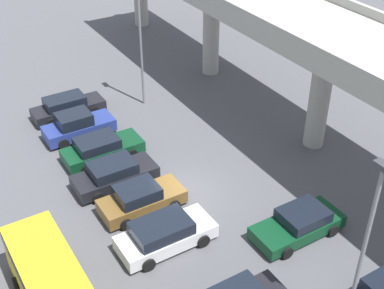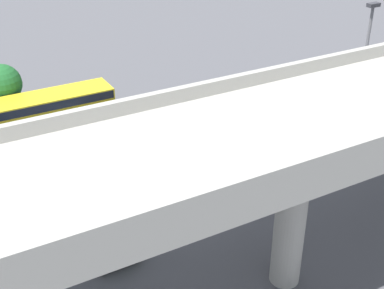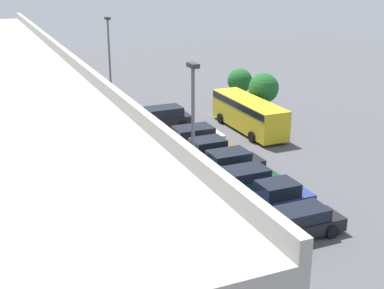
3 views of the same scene
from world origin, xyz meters
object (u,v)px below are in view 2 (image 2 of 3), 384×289
(parked_car_6, at_px, (101,228))
(tree_front_left, at_px, (2,84))
(parked_car_7, at_px, (10,181))
(lamp_post_mid_lot, at_px, (363,71))
(parked_car_4, at_px, (157,144))
(parked_car_0, at_px, (308,106))
(parked_car_1, at_px, (272,112))
(shuttle_bus, at_px, (44,111))
(parked_car_3, at_px, (194,132))
(parked_car_5, at_px, (108,155))
(parked_car_2, at_px, (236,125))

(parked_car_6, distance_m, tree_front_left, 14.56)
(parked_car_7, xyz_separation_m, lamp_post_mid_lot, (-18.70, 5.34, 4.36))
(parked_car_4, relative_size, lamp_post_mid_lot, 0.51)
(parked_car_0, height_order, parked_car_1, parked_car_1)
(parked_car_4, relative_size, parked_car_6, 0.95)
(parked_car_6, bearing_deg, lamp_post_mid_lot, -88.12)
(parked_car_0, relative_size, shuttle_bus, 0.56)
(parked_car_3, relative_size, parked_car_7, 0.97)
(parked_car_5, height_order, parked_car_6, parked_car_5)
(shuttle_bus, distance_m, tree_front_left, 3.34)
(parked_car_6, xyz_separation_m, lamp_post_mid_lot, (-15.95, -0.52, 4.51))
(parked_car_3, distance_m, parked_car_5, 5.68)
(parked_car_1, xyz_separation_m, shuttle_bus, (13.42, -5.86, 0.75))
(parked_car_6, relative_size, tree_front_left, 1.15)
(parked_car_1, xyz_separation_m, parked_car_7, (17.02, 0.21, 0.02))
(parked_car_4, xyz_separation_m, shuttle_bus, (4.90, -6.05, 0.80))
(parked_car_5, distance_m, parked_car_6, 6.70)
(parked_car_0, relative_size, lamp_post_mid_lot, 0.54)
(parked_car_1, distance_m, parked_car_5, 11.52)
(parked_car_1, height_order, parked_car_3, parked_car_1)
(parked_car_0, height_order, parked_car_3, parked_car_3)
(parked_car_7, bearing_deg, tree_front_left, 168.57)
(parked_car_7, relative_size, shuttle_bus, 0.56)
(tree_front_left, bearing_deg, parked_car_0, 154.53)
(parked_car_2, bearing_deg, parked_car_4, -91.21)
(parked_car_1, distance_m, tree_front_left, 17.52)
(parked_car_4, height_order, parked_car_5, parked_car_4)
(parked_car_5, distance_m, parked_car_7, 5.50)
(shuttle_bus, bearing_deg, parked_car_5, -71.97)
(parked_car_7, height_order, lamp_post_mid_lot, lamp_post_mid_lot)
(parked_car_1, relative_size, parked_car_6, 0.94)
(parked_car_5, bearing_deg, parked_car_2, 87.73)
(parked_car_2, relative_size, parked_car_6, 1.01)
(parked_car_1, distance_m, parked_car_6, 15.50)
(parked_car_6, height_order, tree_front_left, tree_front_left)
(parked_car_1, bearing_deg, parked_car_3, -91.10)
(parked_car_6, distance_m, parked_car_7, 6.48)
(parked_car_3, bearing_deg, parked_car_7, -88.33)
(parked_car_4, bearing_deg, parked_car_7, -89.82)
(parked_car_3, height_order, parked_car_5, parked_car_5)
(shuttle_bus, bearing_deg, parked_car_0, -20.91)
(parked_car_0, xyz_separation_m, parked_car_6, (17.04, 5.75, -0.05))
(parked_car_5, distance_m, tree_front_left, 9.31)
(parked_car_6, xyz_separation_m, parked_car_7, (2.76, -5.86, 0.15))
(shuttle_bus, height_order, lamp_post_mid_lot, lamp_post_mid_lot)
(parked_car_5, bearing_deg, parked_car_3, 90.79)
(parked_car_1, height_order, lamp_post_mid_lot, lamp_post_mid_lot)
(parked_car_2, bearing_deg, parked_car_1, 95.71)
(tree_front_left, bearing_deg, parked_car_6, 94.14)
(parked_car_0, xyz_separation_m, parked_car_5, (14.30, -0.36, 0.03))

